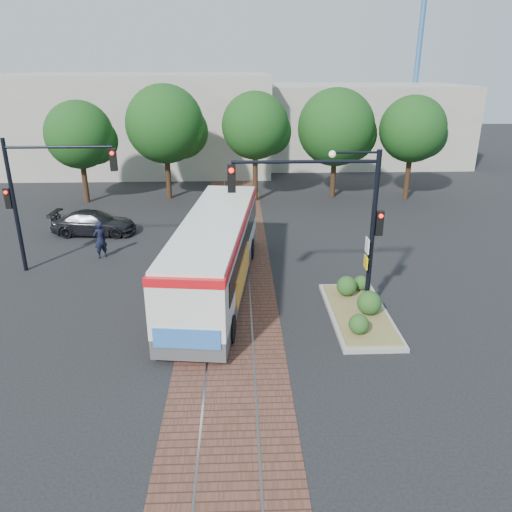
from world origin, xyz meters
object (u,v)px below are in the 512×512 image
Objects in this scene: traffic_island at (359,307)px; signal_pole_left at (38,188)px; officer at (100,240)px; parked_car at (94,223)px; signal_pole_main at (340,209)px; city_bus at (215,250)px.

traffic_island is 0.87× the size of signal_pole_left.
signal_pole_left is (-13.19, 4.89, 3.54)m from traffic_island.
officer is at bearing 150.33° from traffic_island.
parked_car is (0.69, 5.11, -3.21)m from signal_pole_left.
parked_car is at bearing 139.33° from signal_pole_main.
parked_car is (-12.50, 10.01, 0.33)m from traffic_island.
signal_pole_left reaches higher than city_bus.
officer is at bearing 153.05° from city_bus.
traffic_island is 0.87× the size of signal_pole_main.
signal_pole_left is at bearing 176.10° from parked_car.
signal_pole_main reaches higher than officer.
city_bus is 1.97× the size of signal_pole_main.
traffic_island is at bearing -5.36° from signal_pole_main.
signal_pole_left is 6.07m from parked_car.
signal_pole_main is 15.62m from parked_car.
traffic_island is 1.14× the size of parked_car.
officer reaches higher than traffic_island.
traffic_island is at bearing -20.36° from signal_pole_left.
parked_car is (-11.54, 9.92, -3.50)m from signal_pole_main.
traffic_island is 12.93m from officer.
officer reaches higher than parked_car.
signal_pole_left is (-7.71, 2.31, 2.13)m from city_bus.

